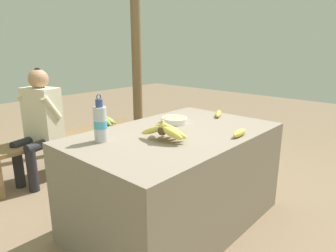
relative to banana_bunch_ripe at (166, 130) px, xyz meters
The scene contains 11 objects.
ground_plane 0.81m from the banana_bunch_ripe, 22.68° to the left, with size 12.00×12.00×0.00m, color #846B51.
market_counter 0.48m from the banana_bunch_ripe, 22.68° to the left, with size 1.49×0.94×0.71m.
banana_bunch_ripe is the anchor object (origin of this frame).
serving_bowl 0.46m from the banana_bunch_ripe, 34.14° to the left, with size 0.21×0.21×0.05m.
water_bottle 0.41m from the banana_bunch_ripe, 133.34° to the left, with size 0.08×0.08×0.30m.
loose_banana_front 0.50m from the banana_bunch_ripe, 36.81° to the right, with size 0.18×0.06×0.05m.
loose_banana_side 0.82m from the banana_bunch_ripe, ahead, with size 0.20×0.13×0.05m.
wooden_bench 1.62m from the banana_bunch_ripe, 83.47° to the left, with size 1.69×0.32×0.40m.
seated_vendor 1.52m from the banana_bunch_ripe, 94.64° to the left, with size 0.46×0.43×1.10m.
banana_bunch_green 1.72m from the banana_bunch_ripe, 66.49° to the left, with size 0.19×0.31×0.14m.
support_post_far 2.41m from the banana_bunch_ripe, 51.99° to the left, with size 0.13×0.13×2.51m.
Camera 1 is at (-1.54, -1.31, 1.30)m, focal length 32.00 mm.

